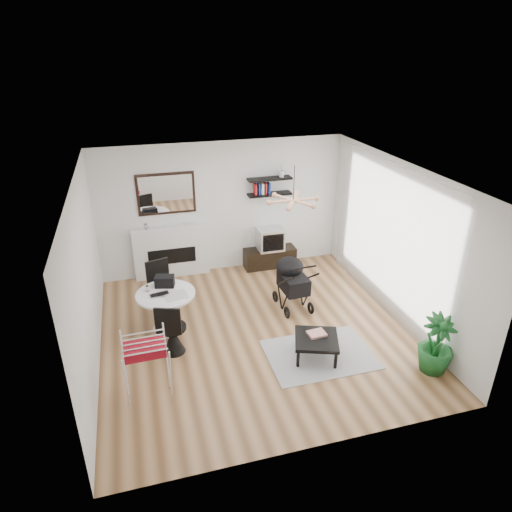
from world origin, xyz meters
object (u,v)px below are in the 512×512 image
object	(u,v)px
stroller	(292,284)
coffee_table	(316,340)
potted_plant	(436,344)
fireplace	(171,245)
crt_tv	(270,239)
drying_rack	(147,368)
tv_console	(270,257)
dining_table	(167,306)

from	to	relation	value
stroller	coffee_table	size ratio (longest dim) A/B	1.24
stroller	potted_plant	xyz separation A→B (m)	(1.39, -2.28, 0.02)
fireplace	stroller	distance (m)	2.66
crt_tv	drying_rack	xyz separation A→B (m)	(-2.77, -3.36, -0.17)
fireplace	coffee_table	distance (m)	3.79
tv_console	crt_tv	world-z (taller)	crt_tv
tv_console	coffee_table	xyz separation A→B (m)	(-0.24, -3.18, 0.10)
tv_console	dining_table	distance (m)	2.99
crt_tv	drying_rack	world-z (taller)	drying_rack
dining_table	drying_rack	bearing A→B (deg)	-104.99
coffee_table	potted_plant	world-z (taller)	potted_plant
fireplace	drying_rack	xyz separation A→B (m)	(-0.71, -3.49, -0.21)
stroller	dining_table	bearing A→B (deg)	-178.23
fireplace	potted_plant	bearing A→B (deg)	-50.48
crt_tv	potted_plant	world-z (taller)	potted_plant
coffee_table	potted_plant	xyz separation A→B (m)	(1.54, -0.76, 0.15)
dining_table	potted_plant	xyz separation A→B (m)	(3.64, -2.11, -0.01)
drying_rack	coffee_table	distance (m)	2.53
dining_table	drying_rack	size ratio (longest dim) A/B	1.06
potted_plant	drying_rack	bearing A→B (deg)	172.03
drying_rack	stroller	size ratio (longest dim) A/B	0.89
fireplace	crt_tv	world-z (taller)	fireplace
crt_tv	stroller	bearing A→B (deg)	-93.35
tv_console	potted_plant	xyz separation A→B (m)	(1.29, -3.94, 0.25)
dining_table	drying_rack	world-z (taller)	drying_rack
dining_table	coffee_table	size ratio (longest dim) A/B	1.17
tv_console	drying_rack	world-z (taller)	drying_rack
dining_table	coffee_table	distance (m)	2.51
stroller	coffee_table	bearing A→B (deg)	-98.39
coffee_table	potted_plant	distance (m)	1.72
crt_tv	coffee_table	size ratio (longest dim) A/B	0.64
drying_rack	coffee_table	bearing A→B (deg)	2.95
tv_console	crt_tv	xyz separation A→B (m)	(0.00, -0.00, 0.44)
potted_plant	coffee_table	bearing A→B (deg)	153.69
drying_rack	fireplace	bearing A→B (deg)	77.16
dining_table	stroller	xyz separation A→B (m)	(2.26, 0.18, -0.03)
tv_console	drying_rack	size ratio (longest dim) A/B	1.21
stroller	coffee_table	xyz separation A→B (m)	(-0.15, -1.52, -0.13)
drying_rack	potted_plant	distance (m)	4.10
crt_tv	stroller	distance (m)	1.66
fireplace	tv_console	world-z (taller)	fireplace
crt_tv	stroller	xyz separation A→B (m)	(-0.10, -1.65, -0.21)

